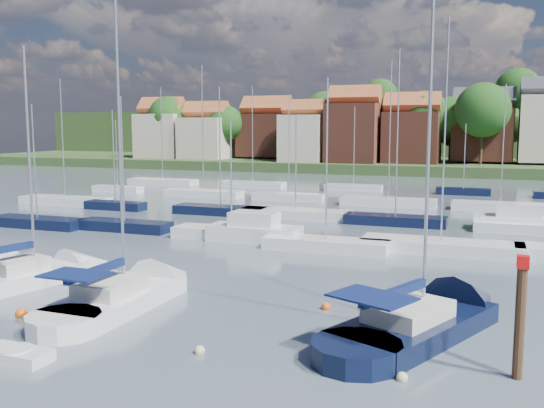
% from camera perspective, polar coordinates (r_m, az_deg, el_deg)
% --- Properties ---
extents(ground, '(260.00, 260.00, 0.00)m').
position_cam_1_polar(ground, '(63.31, 9.61, -0.56)').
color(ground, '#3F4A56').
rests_on(ground, ground).
extents(sailboat_left, '(5.22, 10.58, 13.97)m').
position_cam_1_polar(sailboat_left, '(36.62, -20.55, -6.22)').
color(sailboat_left, silver).
rests_on(sailboat_left, ground).
extents(sailboat_centre, '(3.41, 12.08, 16.30)m').
position_cam_1_polar(sailboat_centre, '(31.41, -12.66, -8.18)').
color(sailboat_centre, silver).
rests_on(sailboat_centre, ground).
extents(sailboat_navy, '(8.41, 13.32, 17.99)m').
position_cam_1_polar(sailboat_navy, '(27.80, 15.24, -10.34)').
color(sailboat_navy, black).
rests_on(sailboat_navy, ground).
extents(tender, '(2.70, 1.32, 0.57)m').
position_cam_1_polar(tender, '(25.07, -22.91, -12.97)').
color(tender, silver).
rests_on(tender, ground).
extents(timber_piling, '(0.40, 0.40, 6.60)m').
position_cam_1_polar(timber_piling, '(22.97, 22.19, -12.06)').
color(timber_piling, '#4C331E').
rests_on(timber_piling, ground).
extents(buoy_c, '(0.55, 0.55, 0.55)m').
position_cam_1_polar(buoy_c, '(30.56, -22.51, -9.70)').
color(buoy_c, '#D85914').
rests_on(buoy_c, ground).
extents(buoy_d, '(0.42, 0.42, 0.42)m').
position_cam_1_polar(buoy_d, '(24.14, -6.82, -13.78)').
color(buoy_d, beige).
rests_on(buoy_d, ground).
extents(buoy_e, '(0.45, 0.45, 0.45)m').
position_cam_1_polar(buoy_e, '(29.40, 5.09, -9.83)').
color(buoy_e, '#D85914').
rests_on(buoy_e, ground).
extents(buoy_f, '(0.41, 0.41, 0.41)m').
position_cam_1_polar(buoy_f, '(22.13, 12.13, -15.93)').
color(buoy_f, beige).
rests_on(buoy_f, ground).
extents(marina_field, '(79.62, 41.41, 15.93)m').
position_cam_1_polar(marina_field, '(58.19, 10.58, -0.85)').
color(marina_field, silver).
rests_on(marina_field, ground).
extents(far_shore_town, '(212.46, 90.00, 22.27)m').
position_cam_1_polar(far_shore_town, '(154.65, 16.90, 5.62)').
color(far_shore_town, '#354C26').
rests_on(far_shore_town, ground).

